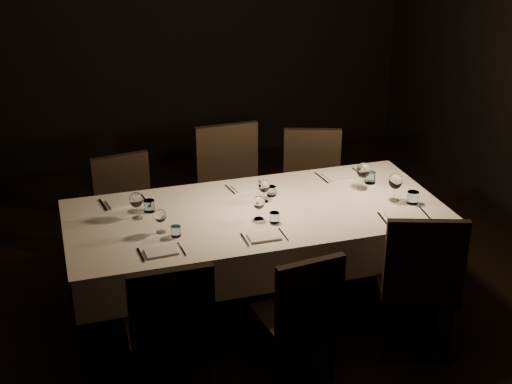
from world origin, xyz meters
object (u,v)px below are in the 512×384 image
object	(u,v)px
chair_far_left	(127,210)
chair_far_center	(232,187)
chair_near_left	(170,327)
dining_table	(256,221)
chair_near_right	(418,277)
chair_far_right	(312,184)
chair_near_center	(301,311)

from	to	relation	value
chair_far_left	chair_far_center	xyz separation A→B (m)	(0.83, 0.04, 0.06)
chair_near_left	dining_table	bearing A→B (deg)	-132.15
chair_near_right	chair_far_center	xyz separation A→B (m)	(-0.76, 1.61, 0.02)
dining_table	chair_near_right	xyz separation A→B (m)	(0.82, -0.77, -0.14)
dining_table	chair_far_right	world-z (taller)	chair_far_right
chair_near_right	chair_far_center	bearing A→B (deg)	-46.04
chair_near_center	chair_near_right	world-z (taller)	chair_near_right
chair_far_left	chair_far_right	xyz separation A→B (m)	(1.49, -0.01, 0.02)
chair_near_left	chair_near_center	world-z (taller)	chair_near_left
dining_table	chair_near_right	distance (m)	1.13
dining_table	chair_far_left	xyz separation A→B (m)	(-0.78, 0.80, -0.18)
dining_table	chair_far_center	xyz separation A→B (m)	(0.06, 0.84, -0.12)
chair_near_right	chair_far_right	bearing A→B (deg)	-67.47
dining_table	chair_near_left	xyz separation A→B (m)	(-0.75, -0.82, -0.16)
chair_near_right	chair_far_left	bearing A→B (deg)	-25.86
chair_near_right	chair_far_left	distance (m)	2.24
dining_table	chair_near_left	bearing A→B (deg)	-132.53
chair_far_left	chair_near_left	bearing A→B (deg)	-97.50
chair_near_center	chair_far_center	bearing A→B (deg)	-98.15
dining_table	chair_near_center	distance (m)	0.85
chair_near_left	chair_near_right	xyz separation A→B (m)	(1.57, 0.05, 0.02)
chair_near_left	chair_far_left	size ratio (longest dim) A/B	1.05
chair_far_center	chair_near_right	bearing A→B (deg)	-66.42
chair_far_center	chair_near_left	bearing A→B (deg)	-117.69
chair_near_center	chair_near_right	distance (m)	0.80
chair_near_right	chair_far_center	world-z (taller)	chair_far_center
chair_far_left	chair_near_center	bearing A→B (deg)	-72.18
chair_near_center	chair_near_right	bearing A→B (deg)	176.93
chair_near_left	chair_far_center	distance (m)	1.84
chair_near_center	chair_far_left	size ratio (longest dim) A/B	0.96
dining_table	chair_near_center	size ratio (longest dim) A/B	2.87
chair_near_right	chair_near_center	bearing A→B (deg)	22.63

